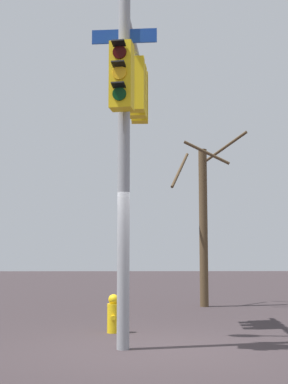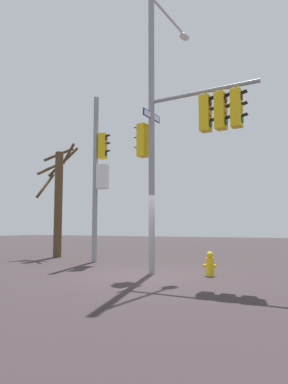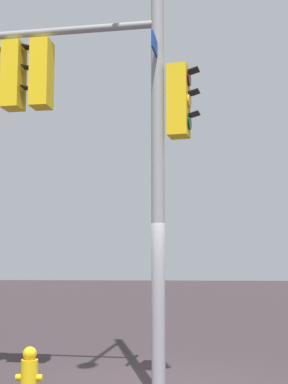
# 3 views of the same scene
# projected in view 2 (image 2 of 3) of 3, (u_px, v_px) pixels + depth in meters

# --- Properties ---
(ground_plane) EXTENTS (80.00, 80.00, 0.00)m
(ground_plane) POSITION_uv_depth(u_px,v_px,m) (146.00, 275.00, 10.86)
(ground_plane) COLOR #352B2E
(main_signal_pole_assembly) EXTENTS (4.16, 3.66, 9.91)m
(main_signal_pole_assembly) POSITION_uv_depth(u_px,v_px,m) (179.00, 111.00, 11.47)
(main_signal_pole_assembly) COLOR gray
(main_signal_pole_assembly) RESTS_ON ground
(secondary_pole_assembly) EXTENTS (0.77, 0.42, 7.17)m
(secondary_pole_assembly) POSITION_uv_depth(u_px,v_px,m) (99.00, 171.00, 15.34)
(secondary_pole_assembly) COLOR gray
(secondary_pole_assembly) RESTS_ON ground
(fire_hydrant) EXTENTS (0.38, 0.24, 0.73)m
(fire_hydrant) POSITION_uv_depth(u_px,v_px,m) (210.00, 264.00, 10.77)
(fire_hydrant) COLOR yellow
(fire_hydrant) RESTS_ON ground
(bare_tree_behind_pole) EXTENTS (1.84, 2.00, 5.68)m
(bare_tree_behind_pole) POSITION_uv_depth(u_px,v_px,m) (58.00, 197.00, 17.69)
(bare_tree_behind_pole) COLOR #503C24
(bare_tree_behind_pole) RESTS_ON ground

